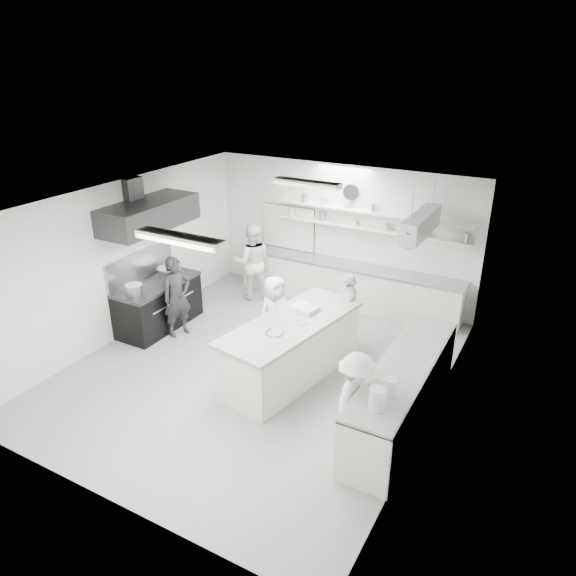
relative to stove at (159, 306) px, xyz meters
The scene contains 27 objects.
floor 2.67m from the stove, ahead, with size 6.00×7.00×0.02m, color #9F9FA1.
ceiling 3.67m from the stove, ahead, with size 6.00×7.00×0.02m, color white.
wall_back 4.18m from the stove, 50.01° to the left, with size 6.00×0.04×3.00m, color silver.
wall_front 4.80m from the stove, 56.31° to the right, with size 6.00×0.04×3.00m, color silver.
wall_left 1.19m from the stove, 135.00° to the right, with size 0.04×7.00×3.00m, color silver.
wall_right 5.71m from the stove, ahead, with size 0.04×7.00×3.00m, color silver.
stove is the anchor object (origin of this frame).
exhaust_hood 1.90m from the stove, 90.00° to the right, with size 0.85×2.00×0.50m, color #2C2C2D.
back_counter 4.03m from the stove, 43.99° to the left, with size 5.00×0.60×0.92m, color silver.
shelf_lower 4.63m from the stove, 41.99° to the left, with size 4.20×0.26×0.04m, color silver.
shelf_upper 4.74m from the stove, 41.99° to the left, with size 4.20×0.26×0.04m, color silver.
pass_through_window 3.49m from the stove, 67.12° to the left, with size 1.30×0.04×1.00m, color black.
wall_clock 4.60m from the stove, 47.54° to the left, with size 0.32×0.32×0.05m, color silver.
right_counter 5.28m from the stove, ahead, with size 0.74×3.30×0.94m, color silver.
pot_rack 5.35m from the stove, 23.50° to the left, with size 0.30×1.60×0.40m, color #9A9EA5.
light_fixture_front 4.22m from the stove, 40.24° to the right, with size 1.30×0.25×0.10m, color silver.
light_fixture_rear 3.86m from the stove, 28.30° to the left, with size 1.30×0.25×0.10m, color silver.
prep_island 3.22m from the stove, ahead, with size 1.00×2.68×0.99m, color silver.
stove_pot 0.69m from the stove, 90.00° to the left, with size 0.43×0.43×0.23m, color #9A9EA5.
cook_stove 0.68m from the stove, ahead, with size 0.59×0.39×1.61m, color black.
cook_back 2.32m from the stove, 66.27° to the left, with size 0.84×0.66×1.73m, color white.
cook_island_left 2.53m from the stove, ahead, with size 0.70×0.46×1.44m, color white.
cook_island_right 3.82m from the stove, 16.47° to the left, with size 0.87×0.36×1.48m, color white.
cook_right 5.04m from the stove, 16.57° to the right, with size 0.94×0.54×1.46m, color white.
bowl_island_a 3.31m from the stove, 13.97° to the right, with size 0.28×0.28×0.07m, color #9A9EA5.
bowl_island_b 3.44m from the stove, ahead, with size 0.21×0.21×0.06m, color silver.
bowl_right 5.26m from the stove, 14.02° to the right, with size 0.25×0.25×0.06m, color silver.
Camera 1 is at (4.36, -6.85, 5.13)m, focal length 33.43 mm.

